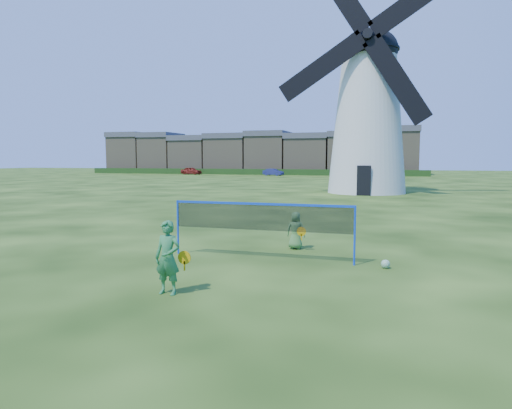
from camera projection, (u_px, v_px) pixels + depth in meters
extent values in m
plane|color=black|center=(243.00, 262.00, 12.14)|extent=(220.00, 220.00, 0.00)
ellipsoid|color=black|center=(369.00, 50.00, 36.12)|extent=(4.43, 4.43, 3.33)
cylinder|color=black|center=(369.00, 50.00, 36.12)|extent=(4.60, 4.60, 0.18)
cube|color=black|center=(364.00, 181.00, 34.24)|extent=(1.03, 0.12, 2.26)
cube|color=black|center=(366.00, 127.00, 34.44)|extent=(0.72, 0.12, 0.92)
cube|color=black|center=(367.00, 84.00, 34.59)|extent=(0.62, 0.12, 0.82)
cylinder|color=black|center=(368.00, 35.00, 34.01)|extent=(0.72, 1.23, 0.72)
cylinder|color=black|center=(371.00, 46.00, 38.47)|extent=(2.26, 0.12, 2.26)
cylinder|color=black|center=(371.00, 44.00, 37.98)|extent=(0.14, 1.85, 0.14)
cube|color=black|center=(322.00, 67.00, 34.96)|extent=(6.81, 0.10, 5.10)
cube|color=black|center=(397.00, 79.00, 33.46)|extent=(5.10, 0.10, 6.81)
cylinder|color=blue|center=(178.00, 227.00, 13.18)|extent=(0.05, 0.05, 1.55)
cylinder|color=blue|center=(355.00, 236.00, 11.72)|extent=(0.05, 0.05, 1.55)
cube|color=black|center=(261.00, 217.00, 12.41)|extent=(5.00, 0.01, 0.70)
cube|color=blue|center=(261.00, 204.00, 12.38)|extent=(5.00, 0.02, 0.06)
imported|color=#338146|center=(168.00, 258.00, 9.21)|extent=(0.56, 0.38, 1.50)
cylinder|color=#E2A70B|center=(184.00, 258.00, 9.30)|extent=(0.28, 0.02, 0.28)
cube|color=#E2A70B|center=(184.00, 266.00, 9.32)|extent=(0.03, 0.02, 0.20)
imported|color=#518D44|center=(296.00, 230.00, 13.90)|extent=(0.56, 0.37, 1.14)
cylinder|color=#E2A70B|center=(301.00, 231.00, 13.62)|extent=(0.28, 0.02, 0.28)
cube|color=#E2A70B|center=(301.00, 237.00, 13.64)|extent=(0.03, 0.02, 0.20)
sphere|color=green|center=(385.00, 264.00, 11.46)|extent=(0.22, 0.22, 0.22)
cube|color=gray|center=(132.00, 155.00, 94.47)|extent=(6.77, 8.00, 7.09)
cube|color=#4C4C54|center=(131.00, 135.00, 94.07)|extent=(7.07, 8.40, 1.00)
cube|color=gray|center=(161.00, 155.00, 92.47)|extent=(6.38, 8.00, 6.94)
cube|color=#4C4C54|center=(161.00, 136.00, 92.08)|extent=(6.68, 8.40, 1.00)
cube|color=gray|center=(193.00, 157.00, 90.46)|extent=(7.05, 8.00, 6.25)
cube|color=#4C4C54|center=(193.00, 139.00, 90.10)|extent=(7.35, 8.40, 1.00)
cube|color=gray|center=(230.00, 156.00, 88.20)|extent=(7.77, 8.00, 6.54)
cube|color=#4C4C54|center=(230.00, 137.00, 87.83)|extent=(8.07, 8.40, 1.00)
cube|color=gray|center=(268.00, 155.00, 85.93)|extent=(7.08, 8.00, 6.85)
cube|color=#4C4C54|center=(268.00, 134.00, 85.54)|extent=(7.38, 8.40, 1.00)
cube|color=gray|center=(308.00, 157.00, 83.74)|extent=(7.50, 8.00, 6.34)
cube|color=#4C4C54|center=(309.00, 137.00, 83.38)|extent=(7.80, 8.40, 1.00)
cube|color=gray|center=(350.00, 156.00, 81.51)|extent=(7.07, 8.00, 6.56)
cube|color=#4C4C54|center=(351.00, 135.00, 81.14)|extent=(7.37, 8.40, 1.00)
cube|color=gray|center=(395.00, 154.00, 79.25)|extent=(7.61, 8.00, 7.27)
cube|color=#4C4C54|center=(396.00, 130.00, 78.84)|extent=(7.91, 8.40, 1.00)
cube|color=#193814|center=(245.00, 172.00, 81.30)|extent=(62.00, 0.80, 1.00)
imported|color=maroon|center=(191.00, 171.00, 81.55)|extent=(4.04, 2.17, 1.31)
imported|color=navy|center=(273.00, 172.00, 76.19)|extent=(3.69, 2.08, 1.15)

